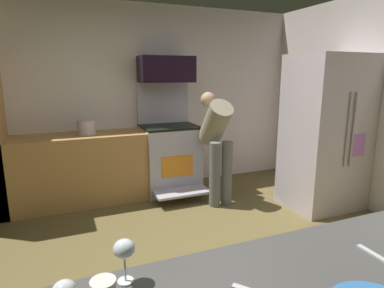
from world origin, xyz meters
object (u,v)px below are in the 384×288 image
at_px(microwave, 166,69).
at_px(person_cook, 217,139).
at_px(wine_glass_far, 124,250).
at_px(oven_range, 170,156).
at_px(refrigerator, 325,133).
at_px(stock_pot, 86,127).

xyz_separation_m(microwave, person_cook, (0.43, -0.71, -0.87)).
bearing_deg(wine_glass_far, person_cook, 56.97).
distance_m(oven_range, microwave, 1.21).
height_order(microwave, refrigerator, microwave).
distance_m(microwave, person_cook, 1.20).
relative_size(person_cook, wine_glass_far, 8.37).
bearing_deg(oven_range, stock_pot, 179.36).
bearing_deg(wine_glass_far, stock_pot, 87.88).
distance_m(oven_range, person_cook, 0.82).
relative_size(microwave, stock_pot, 3.16).
bearing_deg(wine_glass_far, refrigerator, 34.06).
bearing_deg(microwave, oven_range, -90.00).
bearing_deg(person_cook, wine_glass_far, -123.03).
distance_m(oven_range, stock_pot, 1.20).
bearing_deg(refrigerator, oven_range, 142.49).
distance_m(wine_glass_far, stock_pot, 3.17).
height_order(oven_range, refrigerator, refrigerator).
relative_size(refrigerator, stock_pot, 8.04).
xyz_separation_m(person_cook, stock_pot, (-1.53, 0.63, 0.15)).
bearing_deg(oven_range, microwave, 90.00).
bearing_deg(microwave, person_cook, -58.88).
bearing_deg(person_cook, refrigerator, -27.59).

